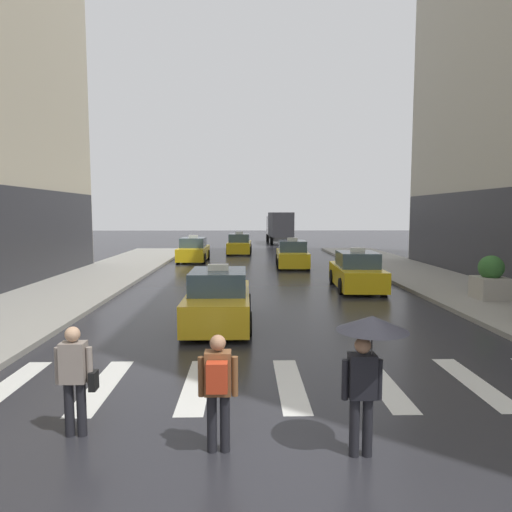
{
  "coord_description": "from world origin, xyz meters",
  "views": [
    {
      "loc": [
        -0.86,
        -5.46,
        3.3
      ],
      "look_at": [
        -0.54,
        8.0,
        2.01
      ],
      "focal_mm": 31.77,
      "sensor_mm": 36.0,
      "label": 1
    }
  ],
  "objects_px": {
    "taxi_fifth": "(239,245)",
    "taxi_fourth": "(194,251)",
    "taxi_lead": "(219,300)",
    "box_truck": "(279,226)",
    "taxi_second": "(357,272)",
    "pedestrian_with_handbag": "(75,375)",
    "planter_mid_block": "(491,279)",
    "pedestrian_with_umbrella": "(368,347)",
    "taxi_third": "(292,255)",
    "pedestrian_with_backpack": "(218,384)"
  },
  "relations": [
    {
      "from": "taxi_lead",
      "to": "taxi_second",
      "type": "height_order",
      "value": "same"
    },
    {
      "from": "taxi_lead",
      "to": "taxi_fourth",
      "type": "xyz_separation_m",
      "value": [
        -2.75,
        17.65,
        0.0
      ]
    },
    {
      "from": "taxi_lead",
      "to": "taxi_second",
      "type": "relative_size",
      "value": 0.98
    },
    {
      "from": "pedestrian_with_handbag",
      "to": "taxi_fifth",
      "type": "bearing_deg",
      "value": 86.16
    },
    {
      "from": "pedestrian_with_umbrella",
      "to": "taxi_third",
      "type": "bearing_deg",
      "value": 86.76
    },
    {
      "from": "taxi_fifth",
      "to": "planter_mid_block",
      "type": "xyz_separation_m",
      "value": [
        9.5,
        -20.32,
        0.15
      ]
    },
    {
      "from": "taxi_second",
      "to": "pedestrian_with_umbrella",
      "type": "xyz_separation_m",
      "value": [
        -3.2,
        -13.54,
        0.79
      ]
    },
    {
      "from": "taxi_third",
      "to": "pedestrian_with_umbrella",
      "type": "xyz_separation_m",
      "value": [
        -1.23,
        -21.62,
        0.79
      ]
    },
    {
      "from": "taxi_lead",
      "to": "taxi_third",
      "type": "xyz_separation_m",
      "value": [
        3.66,
        14.21,
        0.0
      ]
    },
    {
      "from": "taxi_fourth",
      "to": "pedestrian_with_umbrella",
      "type": "relative_size",
      "value": 2.35
    },
    {
      "from": "taxi_third",
      "to": "pedestrian_with_handbag",
      "type": "relative_size",
      "value": 2.79
    },
    {
      "from": "taxi_lead",
      "to": "taxi_fourth",
      "type": "relative_size",
      "value": 0.99
    },
    {
      "from": "box_truck",
      "to": "pedestrian_with_handbag",
      "type": "height_order",
      "value": "box_truck"
    },
    {
      "from": "taxi_third",
      "to": "box_truck",
      "type": "xyz_separation_m",
      "value": [
        0.8,
        20.96,
        1.13
      ]
    },
    {
      "from": "taxi_fifth",
      "to": "taxi_fourth",
      "type": "bearing_deg",
      "value": -118.38
    },
    {
      "from": "taxi_lead",
      "to": "taxi_fourth",
      "type": "distance_m",
      "value": 17.86
    },
    {
      "from": "taxi_second",
      "to": "pedestrian_with_backpack",
      "type": "relative_size",
      "value": 2.8
    },
    {
      "from": "taxi_third",
      "to": "box_truck",
      "type": "distance_m",
      "value": 21.01
    },
    {
      "from": "taxi_fifth",
      "to": "planter_mid_block",
      "type": "height_order",
      "value": "taxi_fifth"
    },
    {
      "from": "planter_mid_block",
      "to": "pedestrian_with_handbag",
      "type": "bearing_deg",
      "value": -139.77
    },
    {
      "from": "taxi_fourth",
      "to": "pedestrian_with_backpack",
      "type": "xyz_separation_m",
      "value": [
        3.17,
        -24.93,
        0.25
      ]
    },
    {
      "from": "box_truck",
      "to": "planter_mid_block",
      "type": "height_order",
      "value": "box_truck"
    },
    {
      "from": "taxi_second",
      "to": "box_truck",
      "type": "xyz_separation_m",
      "value": [
        -1.18,
        29.03,
        1.13
      ]
    },
    {
      "from": "taxi_fourth",
      "to": "planter_mid_block",
      "type": "xyz_separation_m",
      "value": [
        12.56,
        -14.66,
        0.15
      ]
    },
    {
      "from": "taxi_second",
      "to": "taxi_third",
      "type": "bearing_deg",
      "value": 103.77
    },
    {
      "from": "pedestrian_with_handbag",
      "to": "box_truck",
      "type": "bearing_deg",
      "value": 81.63
    },
    {
      "from": "pedestrian_with_handbag",
      "to": "taxi_fourth",
      "type": "bearing_deg",
      "value": 92.45
    },
    {
      "from": "planter_mid_block",
      "to": "box_truck",
      "type": "bearing_deg",
      "value": 99.44
    },
    {
      "from": "pedestrian_with_backpack",
      "to": "pedestrian_with_handbag",
      "type": "bearing_deg",
      "value": 166.06
    },
    {
      "from": "box_truck",
      "to": "planter_mid_block",
      "type": "distance_m",
      "value": 32.63
    },
    {
      "from": "taxi_lead",
      "to": "pedestrian_with_umbrella",
      "type": "height_order",
      "value": "pedestrian_with_umbrella"
    },
    {
      "from": "box_truck",
      "to": "taxi_lead",
      "type": "bearing_deg",
      "value": -97.22
    },
    {
      "from": "taxi_lead",
      "to": "taxi_fourth",
      "type": "height_order",
      "value": "same"
    },
    {
      "from": "taxi_second",
      "to": "pedestrian_with_handbag",
      "type": "height_order",
      "value": "taxi_second"
    },
    {
      "from": "taxi_third",
      "to": "planter_mid_block",
      "type": "relative_size",
      "value": 2.88
    },
    {
      "from": "taxi_fifth",
      "to": "planter_mid_block",
      "type": "distance_m",
      "value": 22.43
    },
    {
      "from": "taxi_fifth",
      "to": "taxi_second",
      "type": "bearing_deg",
      "value": -72.75
    },
    {
      "from": "taxi_lead",
      "to": "taxi_fourth",
      "type": "bearing_deg",
      "value": 98.86
    },
    {
      "from": "taxi_fifth",
      "to": "box_truck",
      "type": "height_order",
      "value": "box_truck"
    },
    {
      "from": "taxi_lead",
      "to": "planter_mid_block",
      "type": "height_order",
      "value": "taxi_lead"
    },
    {
      "from": "taxi_third",
      "to": "pedestrian_with_handbag",
      "type": "xyz_separation_m",
      "value": [
        -5.37,
        -20.96,
        0.21
      ]
    },
    {
      "from": "pedestrian_with_umbrella",
      "to": "box_truck",
      "type": "bearing_deg",
      "value": 87.28
    },
    {
      "from": "taxi_lead",
      "to": "box_truck",
      "type": "xyz_separation_m",
      "value": [
        4.46,
        35.17,
        1.13
      ]
    },
    {
      "from": "pedestrian_with_umbrella",
      "to": "planter_mid_block",
      "type": "bearing_deg",
      "value": 54.67
    },
    {
      "from": "taxi_second",
      "to": "taxi_fifth",
      "type": "relative_size",
      "value": 1.01
    },
    {
      "from": "taxi_fourth",
      "to": "taxi_fifth",
      "type": "relative_size",
      "value": 0.99
    },
    {
      "from": "taxi_third",
      "to": "pedestrian_with_handbag",
      "type": "bearing_deg",
      "value": -104.37
    },
    {
      "from": "taxi_fifth",
      "to": "pedestrian_with_backpack",
      "type": "relative_size",
      "value": 2.78
    },
    {
      "from": "pedestrian_with_backpack",
      "to": "box_truck",
      "type": "bearing_deg",
      "value": 84.57
    },
    {
      "from": "taxi_fifth",
      "to": "pedestrian_with_handbag",
      "type": "xyz_separation_m",
      "value": [
        -2.02,
        -30.06,
        0.21
      ]
    }
  ]
}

